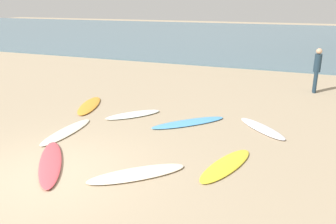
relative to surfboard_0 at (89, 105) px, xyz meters
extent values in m
plane|color=tan|center=(2.19, -4.69, -0.04)|extent=(120.00, 120.00, 0.00)
cube|color=slate|center=(2.19, 29.37, 0.00)|extent=(120.00, 40.00, 0.08)
ellipsoid|color=orange|center=(0.00, 0.00, 0.00)|extent=(1.36, 2.35, 0.08)
ellipsoid|color=yellow|center=(5.65, -2.77, -0.01)|extent=(1.10, 2.19, 0.07)
ellipsoid|color=white|center=(6.08, -0.02, 0.00)|extent=(1.76, 1.78, 0.08)
ellipsoid|color=#F4E3C8|center=(3.95, -3.93, 0.00)|extent=(2.01, 1.95, 0.07)
ellipsoid|color=#52A3E5|center=(3.91, -0.36, 0.00)|extent=(2.11, 2.19, 0.07)
ellipsoid|color=#EFE2C9|center=(0.89, -2.42, -0.01)|extent=(0.63, 2.30, 0.06)
ellipsoid|color=#DE4A53|center=(1.85, -4.22, 0.00)|extent=(1.94, 2.31, 0.09)
ellipsoid|color=white|center=(1.96, -0.33, 0.00)|extent=(1.66, 1.84, 0.08)
cylinder|color=#1E3342|center=(7.48, 5.36, 0.39)|extent=(0.14, 0.14, 0.87)
cylinder|color=#1E3342|center=(7.49, 5.16, 0.39)|extent=(0.14, 0.14, 0.87)
cylinder|color=#1E3342|center=(7.49, 5.26, 1.19)|extent=(0.30, 0.30, 0.72)
sphere|color=tan|center=(7.49, 5.26, 1.67)|extent=(0.23, 0.23, 0.23)
camera|label=1|loc=(7.12, -9.86, 3.58)|focal=36.68mm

